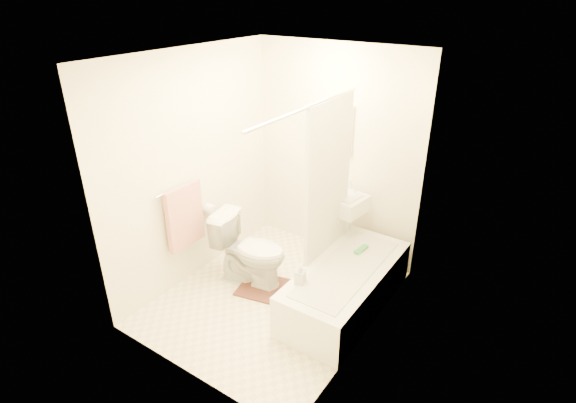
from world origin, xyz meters
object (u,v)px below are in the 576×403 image
Objects in this scene: bathtub at (346,287)px; bath_mat at (269,289)px; sink at (342,227)px; toilet at (251,251)px; soap_bottle at (300,274)px.

bath_mat is at bearing -164.04° from bathtub.
sink is 1.06m from bath_mat.
sink is 1.54× the size of bath_mat.
bath_mat is at bearing -105.96° from sink.
sink reaches higher than bath_mat.
sink is (0.62, 0.85, 0.09)m from toilet.
toilet reaches higher than bathtub.
soap_bottle is at bearing -74.44° from sink.
soap_bottle is at bearing -118.09° from toilet.
bathtub is 2.57× the size of bath_mat.
toilet is 0.84m from soap_bottle.
toilet is 1.27× the size of bath_mat.
toilet reaches higher than soap_bottle.
bathtub is at bearing 61.59° from soap_bottle.
bathtub is (1.03, 0.20, -0.16)m from toilet.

